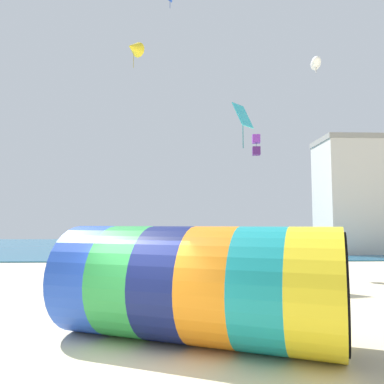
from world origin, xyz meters
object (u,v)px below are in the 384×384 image
Objects in this scene: kite_cyan_diamond at (243,116)px; kite_purple_box at (256,145)px; giant_inflatable_tube at (196,284)px; kite_white_parafoil at (316,63)px; kite_yellow_delta at (134,48)px.

kite_purple_box is at bearing 75.44° from kite_cyan_diamond.
kite_white_parafoil reaches higher than giant_inflatable_tube.
kite_white_parafoil is at bearing 41.69° from kite_cyan_diamond.
kite_cyan_diamond reaches higher than giant_inflatable_tube.
giant_inflatable_tube is 5.32× the size of kite_white_parafoil.
kite_purple_box reaches higher than giant_inflatable_tube.
kite_yellow_delta is (-9.32, 7.74, 4.33)m from kite_white_parafoil.
kite_cyan_diamond is 14.81m from kite_yellow_delta.
giant_inflatable_tube is at bearing -76.94° from kite_yellow_delta.
giant_inflatable_tube is 3.82× the size of kite_yellow_delta.
kite_white_parafoil is 6.51m from kite_cyan_diamond.
kite_white_parafoil reaches higher than kite_cyan_diamond.
giant_inflatable_tube is at bearing -108.16° from kite_purple_box.
kite_cyan_diamond is at bearing -104.56° from kite_purple_box.
kite_cyan_diamond is 10.34m from kite_purple_box.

